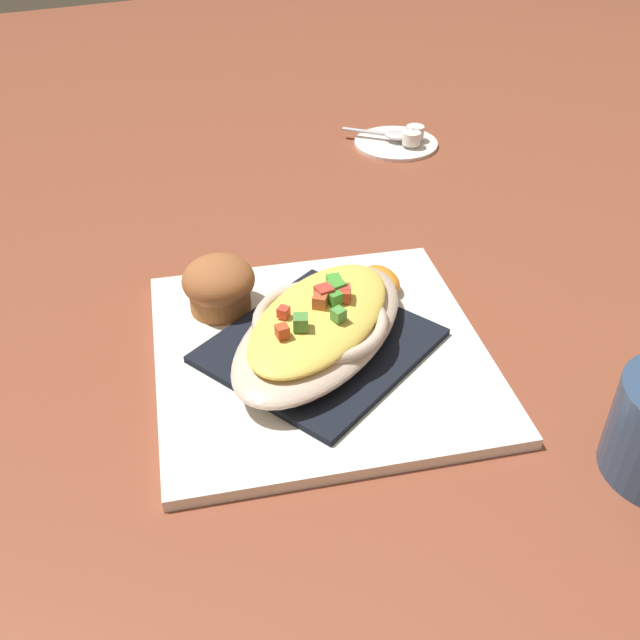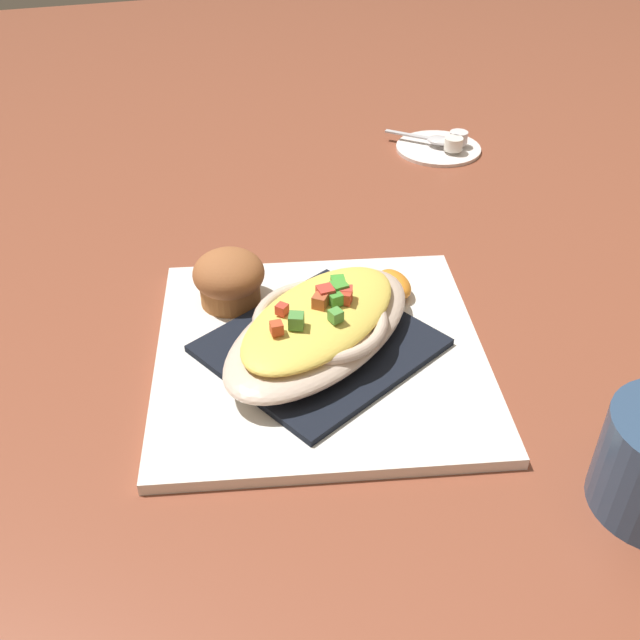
{
  "view_description": "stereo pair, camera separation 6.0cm",
  "coord_description": "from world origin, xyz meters",
  "px_view_note": "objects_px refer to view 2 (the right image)",
  "views": [
    {
      "loc": [
        -0.19,
        -0.44,
        0.4
      ],
      "look_at": [
        0.0,
        0.0,
        0.04
      ],
      "focal_mm": 40.72,
      "sensor_mm": 36.0,
      "label": 1
    },
    {
      "loc": [
        -0.14,
        -0.46,
        0.4
      ],
      "look_at": [
        0.0,
        0.0,
        0.04
      ],
      "focal_mm": 40.72,
      "sensor_mm": 36.0,
      "label": 2
    }
  ],
  "objects_px": {
    "gratin_dish": "(320,324)",
    "creamer_saucer": "(438,147)",
    "spoon": "(435,140)",
    "creamer_cup_1": "(458,138)",
    "orange_garnish": "(391,285)",
    "muffin": "(229,278)",
    "creamer_cup_0": "(454,144)",
    "square_plate": "(320,353)"
  },
  "relations": [
    {
      "from": "muffin",
      "to": "creamer_saucer",
      "type": "xyz_separation_m",
      "value": [
        0.33,
        0.28,
        -0.03
      ]
    },
    {
      "from": "square_plate",
      "to": "muffin",
      "type": "xyz_separation_m",
      "value": [
        -0.06,
        0.09,
        0.03
      ]
    },
    {
      "from": "spoon",
      "to": "gratin_dish",
      "type": "bearing_deg",
      "value": -126.22
    },
    {
      "from": "creamer_saucer",
      "to": "muffin",
      "type": "bearing_deg",
      "value": -140.38
    },
    {
      "from": "orange_garnish",
      "to": "spoon",
      "type": "relative_size",
      "value": 0.77
    },
    {
      "from": "square_plate",
      "to": "creamer_saucer",
      "type": "relative_size",
      "value": 2.46
    },
    {
      "from": "square_plate",
      "to": "creamer_cup_1",
      "type": "xyz_separation_m",
      "value": [
        0.3,
        0.36,
        0.01
      ]
    },
    {
      "from": "spoon",
      "to": "creamer_cup_1",
      "type": "xyz_separation_m",
      "value": [
        0.03,
        -0.01,
        0.0
      ]
    },
    {
      "from": "creamer_cup_1",
      "to": "spoon",
      "type": "bearing_deg",
      "value": 158.95
    },
    {
      "from": "square_plate",
      "to": "creamer_cup_0",
      "type": "height_order",
      "value": "creamer_cup_0"
    },
    {
      "from": "creamer_cup_0",
      "to": "creamer_cup_1",
      "type": "xyz_separation_m",
      "value": [
        0.01,
        0.02,
        0.0
      ]
    },
    {
      "from": "square_plate",
      "to": "creamer_saucer",
      "type": "xyz_separation_m",
      "value": [
        0.28,
        0.37,
        -0.0
      ]
    },
    {
      "from": "square_plate",
      "to": "muffin",
      "type": "relative_size",
      "value": 4.25
    },
    {
      "from": "creamer_saucer",
      "to": "creamer_cup_1",
      "type": "bearing_deg",
      "value": -16.39
    },
    {
      "from": "orange_garnish",
      "to": "creamer_cup_1",
      "type": "relative_size",
      "value": 2.53
    },
    {
      "from": "muffin",
      "to": "creamer_cup_0",
      "type": "height_order",
      "value": "muffin"
    },
    {
      "from": "muffin",
      "to": "orange_garnish",
      "type": "distance_m",
      "value": 0.15
    },
    {
      "from": "gratin_dish",
      "to": "creamer_cup_1",
      "type": "xyz_separation_m",
      "value": [
        0.3,
        0.36,
        -0.02
      ]
    },
    {
      "from": "creamer_cup_1",
      "to": "gratin_dish",
      "type": "bearing_deg",
      "value": -129.82
    },
    {
      "from": "square_plate",
      "to": "orange_garnish",
      "type": "distance_m",
      "value": 0.11
    },
    {
      "from": "orange_garnish",
      "to": "creamer_saucer",
      "type": "relative_size",
      "value": 0.54
    },
    {
      "from": "muffin",
      "to": "orange_garnish",
      "type": "height_order",
      "value": "muffin"
    },
    {
      "from": "gratin_dish",
      "to": "creamer_saucer",
      "type": "bearing_deg",
      "value": 53.07
    },
    {
      "from": "orange_garnish",
      "to": "creamer_cup_1",
      "type": "bearing_deg",
      "value": 54.61
    },
    {
      "from": "muffin",
      "to": "orange_garnish",
      "type": "relative_size",
      "value": 1.07
    },
    {
      "from": "spoon",
      "to": "creamer_saucer",
      "type": "bearing_deg",
      "value": -42.17
    },
    {
      "from": "gratin_dish",
      "to": "muffin",
      "type": "height_order",
      "value": "gratin_dish"
    },
    {
      "from": "spoon",
      "to": "creamer_cup_1",
      "type": "bearing_deg",
      "value": -21.05
    },
    {
      "from": "muffin",
      "to": "creamer_cup_0",
      "type": "xyz_separation_m",
      "value": [
        0.34,
        0.25,
        -0.02
      ]
    },
    {
      "from": "square_plate",
      "to": "spoon",
      "type": "xyz_separation_m",
      "value": [
        0.27,
        0.37,
        0.01
      ]
    },
    {
      "from": "muffin",
      "to": "creamer_saucer",
      "type": "distance_m",
      "value": 0.44
    },
    {
      "from": "gratin_dish",
      "to": "creamer_saucer",
      "type": "height_order",
      "value": "gratin_dish"
    },
    {
      "from": "square_plate",
      "to": "spoon",
      "type": "bearing_deg",
      "value": 53.77
    },
    {
      "from": "gratin_dish",
      "to": "creamer_cup_0",
      "type": "xyz_separation_m",
      "value": [
        0.29,
        0.34,
        -0.02
      ]
    },
    {
      "from": "muffin",
      "to": "spoon",
      "type": "height_order",
      "value": "muffin"
    },
    {
      "from": "gratin_dish",
      "to": "creamer_cup_1",
      "type": "distance_m",
      "value": 0.47
    },
    {
      "from": "creamer_saucer",
      "to": "creamer_cup_0",
      "type": "xyz_separation_m",
      "value": [
        0.01,
        -0.02,
        0.01
      ]
    },
    {
      "from": "square_plate",
      "to": "creamer_cup_1",
      "type": "relative_size",
      "value": 11.49
    },
    {
      "from": "gratin_dish",
      "to": "orange_garnish",
      "type": "xyz_separation_m",
      "value": [
        0.09,
        0.06,
        -0.02
      ]
    },
    {
      "from": "muffin",
      "to": "spoon",
      "type": "xyz_separation_m",
      "value": [
        0.33,
        0.28,
        -0.02
      ]
    },
    {
      "from": "creamer_saucer",
      "to": "creamer_cup_1",
      "type": "xyz_separation_m",
      "value": [
        0.02,
        -0.01,
        0.01
      ]
    },
    {
      "from": "square_plate",
      "to": "gratin_dish",
      "type": "height_order",
      "value": "gratin_dish"
    }
  ]
}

